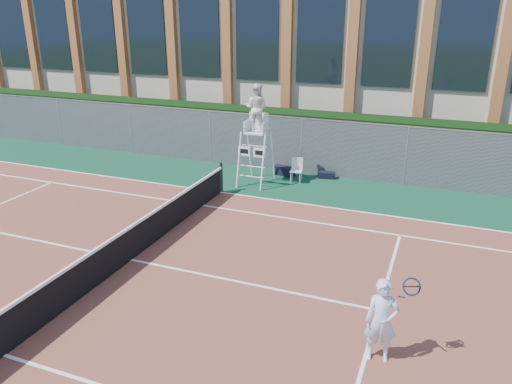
% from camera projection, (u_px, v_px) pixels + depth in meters
% --- Properties ---
extents(ground, '(120.00, 120.00, 0.00)m').
position_uv_depth(ground, '(131.00, 261.00, 13.06)').
color(ground, '#233814').
extents(apron, '(36.00, 20.00, 0.01)m').
position_uv_depth(apron, '(152.00, 245.00, 13.93)').
color(apron, '#0C3727').
rests_on(apron, ground).
extents(tennis_court, '(23.77, 10.97, 0.02)m').
position_uv_depth(tennis_court, '(131.00, 260.00, 13.06)').
color(tennis_court, brown).
rests_on(tennis_court, apron).
extents(tennis_net, '(0.10, 11.30, 1.10)m').
position_uv_depth(tennis_net, '(129.00, 242.00, 12.88)').
color(tennis_net, black).
rests_on(tennis_net, ground).
extents(fence, '(40.00, 0.06, 2.20)m').
position_uv_depth(fence, '(254.00, 142.00, 20.37)').
color(fence, '#595E60').
rests_on(fence, ground).
extents(hedge, '(40.00, 1.40, 2.20)m').
position_uv_depth(hedge, '(265.00, 135.00, 21.41)').
color(hedge, black).
rests_on(hedge, ground).
extents(building, '(45.00, 10.60, 8.22)m').
position_uv_depth(building, '(316.00, 49.00, 27.30)').
color(building, beige).
rests_on(building, ground).
extents(umpire_chair, '(1.05, 1.61, 3.75)m').
position_uv_depth(umpire_chair, '(256.00, 111.00, 18.00)').
color(umpire_chair, white).
rests_on(umpire_chair, ground).
extents(plastic_chair, '(0.48, 0.48, 0.92)m').
position_uv_depth(plastic_chair, '(297.00, 168.00, 18.85)').
color(plastic_chair, silver).
rests_on(plastic_chair, apron).
extents(sports_bag_near, '(0.90, 0.51, 0.36)m').
position_uv_depth(sports_bag_near, '(284.00, 171.00, 19.66)').
color(sports_bag_near, black).
rests_on(sports_bag_near, apron).
extents(sports_bag_far, '(0.66, 0.40, 0.25)m').
position_uv_depth(sports_bag_far, '(327.00, 175.00, 19.33)').
color(sports_bag_far, black).
rests_on(sports_bag_far, apron).
extents(tennis_player, '(0.96, 0.68, 1.67)m').
position_uv_depth(tennis_player, '(382.00, 321.00, 9.09)').
color(tennis_player, silver).
rests_on(tennis_player, tennis_court).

